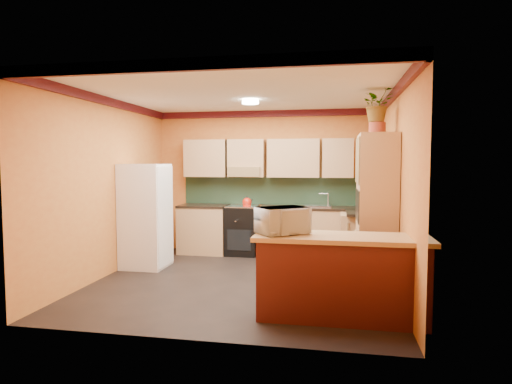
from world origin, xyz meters
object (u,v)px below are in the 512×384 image
at_px(fridge, 145,216).
at_px(pantry, 376,213).
at_px(breakfast_bar, 341,280).
at_px(microwave, 282,220).
at_px(stove, 242,230).
at_px(base_cabinets_back, 275,232).

distance_m(fridge, pantry, 3.66).
bearing_deg(breakfast_bar, pantry, 68.70).
bearing_deg(fridge, pantry, -9.59).
bearing_deg(fridge, microwave, -36.17).
distance_m(stove, fridge, 1.88).
distance_m(fridge, breakfast_bar, 3.64).
relative_size(stove, pantry, 0.43).
bearing_deg(base_cabinets_back, pantry, -48.84).
height_order(fridge, breakfast_bar, fridge).
relative_size(breakfast_bar, microwave, 3.35).
xyz_separation_m(pantry, breakfast_bar, (-0.47, -1.21, -0.61)).
height_order(stove, fridge, fridge).
distance_m(base_cabinets_back, fridge, 2.37).
distance_m(pantry, breakfast_bar, 1.43).
relative_size(stove, microwave, 1.69).
bearing_deg(breakfast_bar, fridge, 149.91).
height_order(breakfast_bar, microwave, microwave).
height_order(fridge, microwave, fridge).
bearing_deg(microwave, pantry, 8.16).
distance_m(base_cabinets_back, microwave, 3.16).
relative_size(base_cabinets_back, microwave, 6.78).
distance_m(stove, microwave, 3.32).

